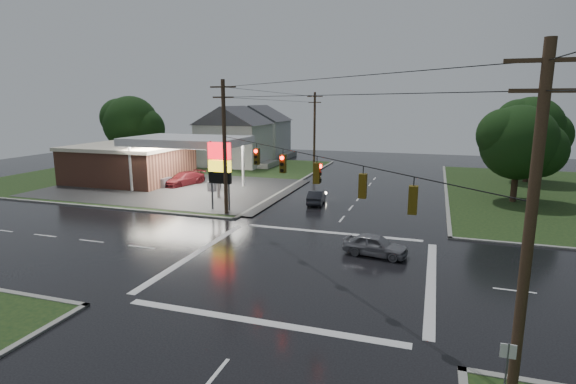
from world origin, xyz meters
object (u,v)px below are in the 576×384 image
(car_crossing, at_px, (375,245))
(house_near, at_px, (234,135))
(pylon_sign, at_px, (220,165))
(utility_pole_se, at_px, (530,228))
(tree_nw_behind, at_px, (132,124))
(car_north, at_px, (316,197))
(utility_pole_nw, at_px, (225,146))
(house_far, at_px, (259,130))
(tree_ne_near, at_px, (520,143))
(car_pump, at_px, (184,179))
(utility_pole_n, at_px, (314,129))
(gas_station, at_px, (137,161))
(tree_ne_far, at_px, (532,129))

(car_crossing, bearing_deg, house_near, 45.94)
(pylon_sign, distance_m, utility_pole_se, 28.34)
(tree_nw_behind, xyz_separation_m, car_north, (30.51, -14.33, -5.55))
(utility_pole_nw, xyz_separation_m, house_far, (-12.45, 38.50, -1.32))
(tree_nw_behind, distance_m, car_crossing, 46.49)
(house_far, relative_size, tree_ne_near, 1.23)
(car_pump, bearing_deg, utility_pole_n, 78.76)
(pylon_sign, xyz_separation_m, house_near, (-10.45, 25.50, 0.39))
(utility_pole_se, height_order, tree_ne_near, utility_pole_se)
(gas_station, height_order, car_pump, gas_station)
(pylon_sign, xyz_separation_m, utility_pole_se, (20.00, -20.00, 1.71))
(gas_station, height_order, utility_pole_n, utility_pole_n)
(tree_ne_near, bearing_deg, house_near, 158.24)
(utility_pole_se, distance_m, tree_ne_far, 44.16)
(gas_station, relative_size, utility_pole_se, 2.38)
(utility_pole_se, height_order, car_north, utility_pole_se)
(utility_pole_n, relative_size, tree_ne_near, 1.17)
(pylon_sign, distance_m, utility_pole_n, 27.56)
(utility_pole_n, xyz_separation_m, car_crossing, (13.16, -34.92, -4.80))
(car_north, xyz_separation_m, car_pump, (-16.41, 4.19, 0.13))
(pylon_sign, xyz_separation_m, car_crossing, (14.16, -7.42, -3.34))
(car_north, bearing_deg, house_near, -55.64)
(gas_station, distance_m, tree_nw_behind, 13.63)
(tree_ne_near, bearing_deg, gas_station, -176.70)
(utility_pole_nw, relative_size, utility_pole_n, 1.05)
(tree_nw_behind, distance_m, tree_ne_near, 48.65)
(utility_pole_nw, relative_size, house_far, 1.00)
(utility_pole_se, xyz_separation_m, house_far, (-31.45, 57.50, -1.32))
(car_pump, bearing_deg, house_near, 112.47)
(tree_ne_near, distance_m, car_crossing, 22.17)
(utility_pole_se, distance_m, house_far, 65.55)
(pylon_sign, relative_size, house_near, 0.54)
(tree_nw_behind, xyz_separation_m, tree_ne_far, (50.99, 4.00, -0.00))
(pylon_sign, distance_m, tree_ne_far, 36.35)
(tree_ne_far, bearing_deg, tree_ne_near, -104.07)
(tree_nw_behind, relative_size, car_pump, 1.92)
(car_crossing, bearing_deg, utility_pole_n, 29.81)
(tree_ne_far, bearing_deg, pylon_sign, -139.65)
(utility_pole_nw, distance_m, house_far, 40.48)
(tree_ne_far, bearing_deg, utility_pole_se, -99.98)
(tree_ne_far, relative_size, car_pump, 1.89)
(pylon_sign, bearing_deg, tree_ne_near, 25.01)
(utility_pole_nw, relative_size, tree_ne_near, 1.22)
(house_far, distance_m, car_pump, 28.47)
(gas_station, height_order, utility_pole_se, utility_pole_se)
(tree_nw_behind, bearing_deg, tree_ne_far, 4.49)
(gas_station, xyz_separation_m, tree_ne_far, (42.83, 14.29, 3.63))
(tree_ne_near, bearing_deg, car_crossing, -118.98)
(gas_station, height_order, house_far, house_far)
(gas_station, relative_size, house_near, 2.37)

